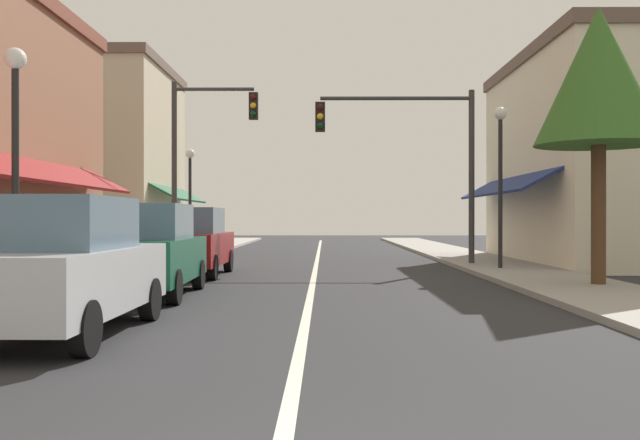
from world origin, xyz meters
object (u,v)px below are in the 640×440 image
Objects in this scene: parked_car_second_left at (146,251)px; traffic_signal_mast_arm at (416,146)px; parked_car_nearest_left at (60,267)px; tree_right_near at (599,78)px; street_lamp_left_near at (15,130)px; parked_car_third_left at (191,242)px; street_lamp_left_far at (190,183)px; traffic_signal_left_corner at (201,144)px; street_lamp_right_mid at (500,160)px.

traffic_signal_mast_arm reaches higher than parked_car_second_left.
tree_right_near reaches higher than parked_car_nearest_left.
traffic_signal_mast_arm reaches higher than street_lamp_left_near.
street_lamp_left_near is 11.41m from tree_right_near.
street_lamp_left_near is (-1.64, -6.59, 2.08)m from parked_car_third_left.
street_lamp_left_near reaches higher than parked_car_third_left.
street_lamp_left_far reaches higher than parked_car_nearest_left.
tree_right_near is at bearing -41.47° from traffic_signal_left_corner.
parked_car_third_left is 8.77m from street_lamp_right_mid.
street_lamp_left_near is (-0.95, -11.92, -1.03)m from traffic_signal_left_corner.
street_lamp_left_near is at bearing -163.85° from tree_right_near.
traffic_signal_mast_arm is (6.17, 12.65, 2.84)m from parked_car_nearest_left.
parked_car_nearest_left is 0.99× the size of parked_car_second_left.
street_lamp_left_near is (-1.77, 2.71, 2.08)m from parked_car_nearest_left.
traffic_signal_left_corner is 1.03× the size of tree_right_near.
tree_right_near is (9.92, -8.77, 0.46)m from traffic_signal_left_corner.
tree_right_near is (11.01, -12.55, 1.57)m from street_lamp_left_far.
street_lamp_right_mid is at bearing 100.16° from tree_right_near.
street_lamp_right_mid reaches higher than parked_car_nearest_left.
tree_right_near reaches higher than street_lamp_right_mid.
traffic_signal_left_corner is (-0.82, 14.63, 3.11)m from parked_car_nearest_left.
traffic_signal_left_corner reaches higher than parked_car_third_left.
street_lamp_left_near is at bearing 123.62° from parked_car_nearest_left.
parked_car_nearest_left and parked_car_third_left have the same top height.
parked_car_nearest_left is 18.61m from street_lamp_left_far.
parked_car_third_left is 10.48m from tree_right_near.
parked_car_nearest_left is 1.00× the size of parked_car_third_left.
traffic_signal_mast_arm reaches higher than parked_car_third_left.
street_lamp_left_far is at bearing 131.26° from tree_right_near.
street_lamp_right_mid reaches higher than parked_car_second_left.
traffic_signal_mast_arm is at bearing 28.30° from parked_car_third_left.
parked_car_third_left is (-0.13, 9.29, 0.00)m from parked_car_nearest_left.
parked_car_second_left is 14.18m from street_lamp_left_far.
parked_car_nearest_left is 0.95× the size of street_lamp_left_near.
parked_car_nearest_left is 0.98× the size of street_lamp_left_far.
street_lamp_right_mid is (10.01, 7.92, 0.16)m from street_lamp_left_near.
parked_car_nearest_left is 4.50m from parked_car_second_left.
traffic_signal_left_corner reaches higher than parked_car_nearest_left.
parked_car_nearest_left is 0.67× the size of traffic_signal_left_corner.
street_lamp_left_far is (-1.09, 3.78, -1.10)m from traffic_signal_left_corner.
traffic_signal_left_corner is at bearing 164.22° from traffic_signal_mast_arm.
street_lamp_left_near is 15.70m from street_lamp_left_far.
tree_right_near is at bearing 16.15° from street_lamp_left_near.
parked_car_third_left is at bearing 159.58° from tree_right_near.
traffic_signal_left_corner reaches higher than tree_right_near.
parked_car_second_left is 0.70× the size of tree_right_near.
parked_car_nearest_left is at bearing -147.25° from tree_right_near.
street_lamp_left_far is (-8.07, 5.75, -0.84)m from traffic_signal_mast_arm.
tree_right_near is at bearing -79.84° from street_lamp_right_mid.
parked_car_second_left is at bearing -82.44° from street_lamp_left_far.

